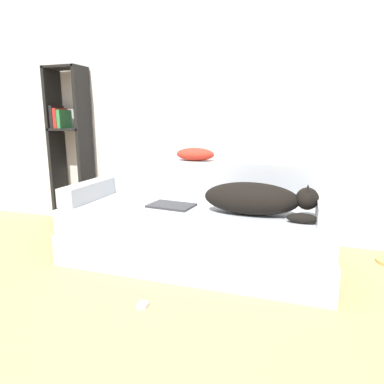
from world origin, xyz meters
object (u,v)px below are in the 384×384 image
Objects in this scene: power_adapter at (143,305)px; throw_pillow at (195,154)px; laptop at (171,205)px; bookshelf at (69,139)px; dog at (256,199)px; couch at (196,235)px.

throw_pillow is at bearing 90.82° from power_adapter.
laptop is 1.62m from bookshelf.
dog is 0.49× the size of bookshelf.
couch is 1.25× the size of bookshelf.
couch is 34.77× the size of power_adapter.
throw_pillow is 0.20× the size of bookshelf.
laptop is 0.54m from throw_pillow.
dog is at bearing 3.59° from laptop.
throw_pillow is 5.65× the size of power_adapter.
throw_pillow is 1.40m from power_adapter.
laptop is at bearing -174.03° from couch.
bookshelf is at bearing 160.02° from couch.
bookshelf is at bearing 171.10° from throw_pillow.
throw_pillow is (-0.12, 0.35, 0.62)m from couch.
couch is 0.73m from throw_pillow.
dog reaches higher than laptop.
throw_pillow is at bearing -8.90° from bookshelf.
bookshelf is at bearing 162.99° from dog.
dog reaches higher than couch.
bookshelf is 2.24m from power_adapter.
dog is at bearing -34.09° from throw_pillow.
throw_pillow is at bearing 83.89° from laptop.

